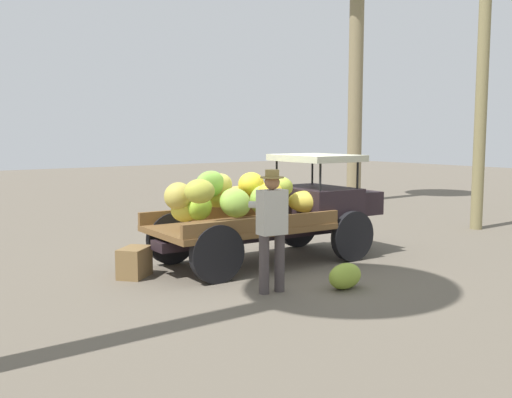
{
  "coord_description": "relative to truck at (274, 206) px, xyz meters",
  "views": [
    {
      "loc": [
        -6.49,
        -8.02,
        2.3
      ],
      "look_at": [
        -0.39,
        0.11,
        1.15
      ],
      "focal_mm": 41.13,
      "sensor_mm": 36.0,
      "label": 1
    }
  ],
  "objects": [
    {
      "name": "wooden_crate",
      "position": [
        -2.54,
        0.39,
        -0.75
      ],
      "size": [
        0.68,
        0.66,
        0.48
      ],
      "primitive_type": "cube",
      "rotation": [
        0.0,
        0.0,
        0.69
      ],
      "color": "brown",
      "rests_on": "ground"
    },
    {
      "name": "truck",
      "position": [
        0.0,
        0.0,
        0.0
      ],
      "size": [
        4.53,
        1.94,
        1.89
      ],
      "rotation": [
        0.0,
        0.0,
        -0.05
      ],
      "color": "black",
      "rests_on": "ground"
    },
    {
      "name": "farmer",
      "position": [
        -1.35,
        -1.63,
        0.03
      ],
      "size": [
        0.52,
        0.48,
        1.78
      ],
      "rotation": [
        0.0,
        0.0,
        1.44
      ],
      "color": "#453E3E",
      "rests_on": "ground"
    },
    {
      "name": "ground_plane",
      "position": [
        -0.0,
        -0.09,
        -0.99
      ],
      "size": [
        60.0,
        60.0,
        0.0
      ],
      "primitive_type": "plane",
      "color": "#655B4E"
    },
    {
      "name": "loose_banana_bunch",
      "position": [
        -0.36,
        -2.13,
        -0.8
      ],
      "size": [
        0.66,
        0.41,
        0.39
      ],
      "primitive_type": "ellipsoid",
      "rotation": [
        0.0,
        -0.0,
        0.11
      ],
      "color": "#8FAB36",
      "rests_on": "ground"
    }
  ]
}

